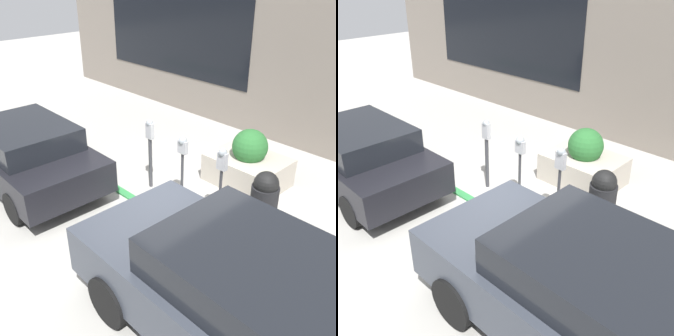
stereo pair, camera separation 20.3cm
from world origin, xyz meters
TOP-DOWN VIEW (x-y plane):
  - ground_plane at (0.00, 0.00)m, footprint 40.00×40.00m
  - curb_strip at (0.00, 0.08)m, footprint 19.00×0.16m
  - building_facade at (0.00, -4.47)m, footprint 19.00×0.17m
  - parking_meter_nearest at (-0.89, -0.56)m, footprint 0.18×0.15m
  - parking_meter_second at (0.01, -0.54)m, footprint 0.19×0.16m
  - parking_meter_middle at (0.90, -0.52)m, footprint 0.16×0.14m
  - planter_box at (-0.38, -2.10)m, footprint 1.54×1.19m
  - parked_car_front at (-2.75, 1.25)m, footprint 4.37×1.98m
  - parked_car_middle at (2.76, 1.24)m, footprint 3.98×1.84m
  - trash_bin at (-1.47, -1.06)m, footprint 0.48×0.48m

SIDE VIEW (x-z plane):
  - ground_plane at x=0.00m, z-range 0.00..0.00m
  - curb_strip at x=0.00m, z-range 0.00..0.04m
  - planter_box at x=-0.38m, z-range -0.16..1.03m
  - trash_bin at x=-1.47m, z-range 0.00..1.04m
  - parked_car_middle at x=2.76m, z-range 0.04..1.40m
  - parked_car_front at x=-2.75m, z-range 0.05..1.56m
  - parking_meter_middle at x=0.90m, z-range 0.22..1.69m
  - parking_meter_second at x=0.01m, z-range 0.37..1.75m
  - parking_meter_nearest at x=-0.89m, z-range 0.37..1.81m
  - building_facade at x=0.00m, z-range 0.01..4.39m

